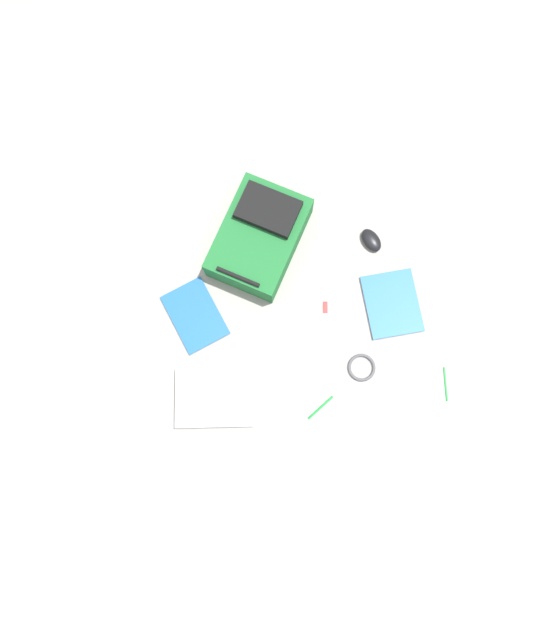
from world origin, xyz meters
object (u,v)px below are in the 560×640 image
(laptop, at_px, (214,397))
(pen_blue, at_px, (321,408))
(usb_stick, at_px, (325,307))
(backpack, at_px, (260,236))
(cable_coil, at_px, (362,368))
(book_manual, at_px, (195,315))
(book_red, at_px, (392,304))
(computer_mouse, at_px, (371,240))
(pen_black, at_px, (446,384))

(laptop, bearing_deg, pen_blue, 156.35)
(laptop, bearing_deg, usb_stick, -158.87)
(usb_stick, bearing_deg, pen_blue, 68.13)
(pen_blue, bearing_deg, usb_stick, -111.87)
(backpack, relative_size, cable_coil, 4.68)
(laptop, relative_size, cable_coil, 3.26)
(laptop, height_order, book_manual, laptop)
(cable_coil, bearing_deg, laptop, -6.85)
(book_red, relative_size, cable_coil, 2.65)
(pen_blue, bearing_deg, computer_mouse, -126.03)
(backpack, bearing_deg, laptop, 56.33)
(backpack, bearing_deg, book_manual, 31.64)
(backpack, bearing_deg, book_red, 135.48)
(cable_coil, bearing_deg, usb_stick, -78.62)
(pen_blue, xyz_separation_m, usb_stick, (-0.15, -0.38, -0.00))
(book_red, relative_size, computer_mouse, 2.74)
(pen_black, relative_size, pen_blue, 1.03)
(book_manual, distance_m, cable_coil, 0.71)
(laptop, distance_m, book_red, 0.82)
(book_manual, bearing_deg, pen_blue, 125.51)
(laptop, xyz_separation_m, usb_stick, (-0.54, -0.21, -0.01))
(laptop, bearing_deg, backpack, -123.67)
(backpack, height_order, laptop, backpack)
(laptop, height_order, computer_mouse, computer_mouse)
(laptop, distance_m, usb_stick, 0.58)
(pen_blue, bearing_deg, book_red, -143.73)
(backpack, xyz_separation_m, pen_blue, (-0.02, 0.73, -0.07))
(backpack, bearing_deg, pen_blue, 91.20)
(backpack, distance_m, laptop, 0.68)
(book_manual, bearing_deg, usb_stick, 165.44)
(book_red, distance_m, pen_black, 0.39)
(pen_blue, bearing_deg, laptop, -23.65)
(backpack, distance_m, pen_black, 0.96)
(backpack, height_order, book_manual, backpack)
(usb_stick, bearing_deg, book_red, 164.50)
(pen_black, relative_size, usb_stick, 2.88)
(book_manual, xyz_separation_m, usb_stick, (-0.52, 0.14, -0.00))
(book_red, xyz_separation_m, book_manual, (0.79, -0.21, -0.00))
(backpack, bearing_deg, cable_coil, 109.52)
(pen_black, height_order, pen_blue, pen_blue)
(book_manual, relative_size, pen_blue, 2.30)
(laptop, height_order, book_red, laptop)
(pen_black, bearing_deg, backpack, -56.86)
(book_red, height_order, pen_blue, book_red)
(computer_mouse, xyz_separation_m, pen_blue, (0.43, 0.59, -0.01))
(backpack, height_order, pen_black, backpack)
(computer_mouse, height_order, usb_stick, computer_mouse)
(book_manual, height_order, pen_black, book_manual)
(book_manual, distance_m, usb_stick, 0.54)
(laptop, bearing_deg, cable_coil, 173.15)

